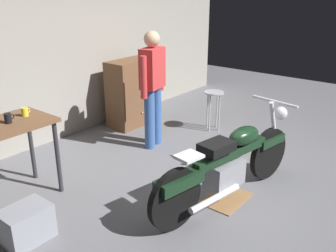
% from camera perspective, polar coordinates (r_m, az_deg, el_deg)
% --- Properties ---
extents(ground_plane, '(12.00, 12.00, 0.00)m').
position_cam_1_polar(ground_plane, '(4.48, 7.35, -9.72)').
color(ground_plane, slate).
extents(back_wall, '(8.00, 0.12, 3.10)m').
position_cam_1_polar(back_wall, '(5.84, -16.61, 13.02)').
color(back_wall, gray).
rests_on(back_wall, ground_plane).
extents(motorcycle, '(2.17, 0.68, 1.00)m').
position_cam_1_polar(motorcycle, '(4.13, 9.25, -5.51)').
color(motorcycle, black).
rests_on(motorcycle, ground_plane).
extents(person_standing, '(0.56, 0.29, 1.67)m').
position_cam_1_polar(person_standing, '(5.31, -2.36, 6.27)').
color(person_standing, '#375B9C').
rests_on(person_standing, ground_plane).
extents(shop_stool, '(0.32, 0.32, 0.64)m').
position_cam_1_polar(shop_stool, '(6.10, 6.95, 3.90)').
color(shop_stool, '#B2B2B7').
rests_on(shop_stool, ground_plane).
extents(wooden_dresser, '(0.80, 0.47, 1.10)m').
position_cam_1_polar(wooden_dresser, '(6.30, -5.57, 5.01)').
color(wooden_dresser, brown).
rests_on(wooden_dresser, ground_plane).
extents(drip_tray, '(0.56, 0.40, 0.01)m').
position_cam_1_polar(drip_tray, '(4.34, 8.77, -10.80)').
color(drip_tray, olive).
rests_on(drip_tray, ground_plane).
extents(storage_bin, '(0.44, 0.32, 0.34)m').
position_cam_1_polar(storage_bin, '(3.84, -20.71, -13.76)').
color(storage_bin, gray).
rests_on(storage_bin, ground_plane).
extents(mug_yellow_tall, '(0.11, 0.07, 0.10)m').
position_cam_1_polar(mug_yellow_tall, '(4.39, -20.88, 2.03)').
color(mug_yellow_tall, yellow).
rests_on(mug_yellow_tall, workbench).
extents(mug_black_matte, '(0.11, 0.07, 0.11)m').
position_cam_1_polar(mug_black_matte, '(4.23, -23.08, 1.10)').
color(mug_black_matte, black).
rests_on(mug_black_matte, workbench).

